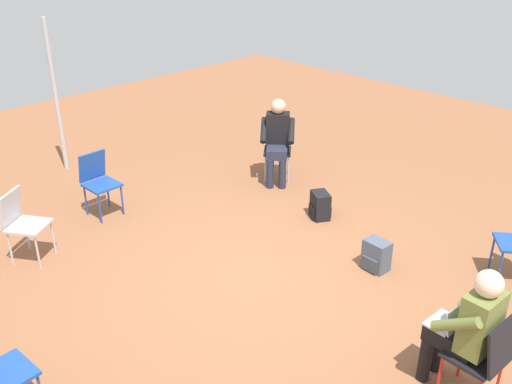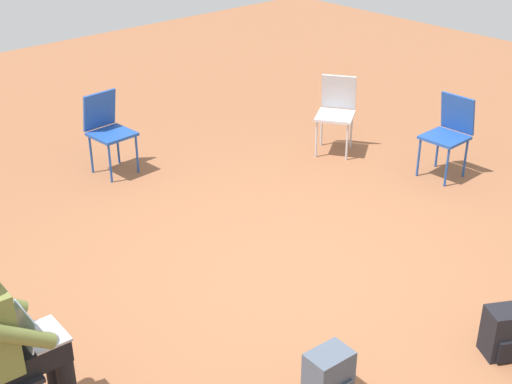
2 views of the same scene
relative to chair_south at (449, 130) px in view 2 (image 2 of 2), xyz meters
The scene contains 7 objects.
ground_plane 2.68m from the chair_south, 98.38° to the left, with size 16.01×16.01×0.00m, color brown.
chair_south is the anchor object (origin of this frame).
chair_east 3.53m from the chair_south, 46.61° to the left, with size 0.46×0.43×0.85m.
chair_southeast 1.27m from the chair_south, 17.64° to the left, with size 0.57×0.58×0.85m.
person_with_laptop 4.93m from the chair_south, 94.76° to the left, with size 0.51×0.54×1.24m.
backpack_near_laptop_user 2.94m from the chair_south, 132.55° to the left, with size 0.31×0.34×0.36m.
backpack_by_empty_chair 3.70m from the chair_south, 113.56° to the left, with size 0.26×0.29×0.36m.
Camera 2 is at (-3.36, 3.41, 3.21)m, focal length 50.00 mm.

